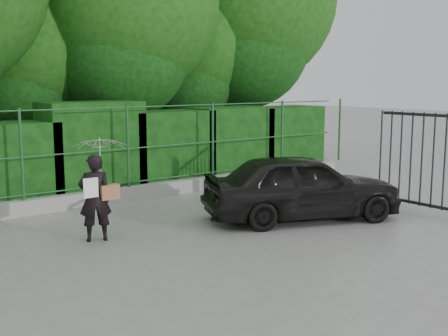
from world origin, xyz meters
TOP-DOWN VIEW (x-y plane):
  - ground at (0.00, 0.00)m, footprint 80.00×80.00m
  - kerb at (0.00, 4.50)m, footprint 14.00×0.25m
  - fence at (0.22, 4.50)m, footprint 14.13×0.06m
  - hedge at (-0.00, 5.50)m, footprint 14.20×1.20m
  - trees at (1.14, 7.74)m, footprint 17.10×6.15m
  - woman at (-1.43, 2.03)m, footprint 0.89×0.89m
  - car at (2.21, 0.99)m, footprint 4.03×2.80m

SIDE VIEW (x-z plane):
  - ground at x=0.00m, z-range 0.00..0.00m
  - kerb at x=0.00m, z-range 0.00..0.30m
  - car at x=2.21m, z-range 0.00..1.27m
  - hedge at x=0.00m, z-range -0.11..2.04m
  - woman at x=-1.43m, z-range 0.28..1.98m
  - fence at x=0.22m, z-range 0.30..2.10m
  - trees at x=1.14m, z-range 0.58..8.66m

